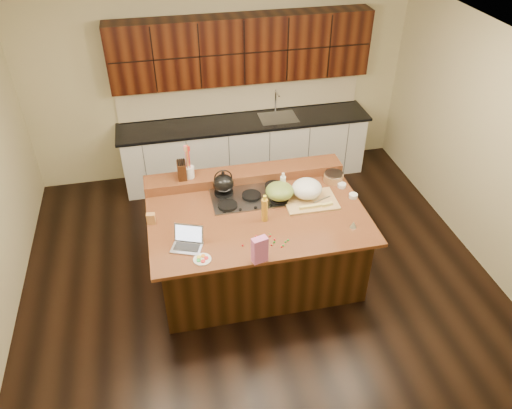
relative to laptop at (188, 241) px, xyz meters
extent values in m
cube|color=black|center=(0.80, 0.38, -0.98)|extent=(5.50, 5.00, 0.01)
cube|color=silver|center=(0.80, 0.38, 1.73)|extent=(5.50, 5.00, 0.01)
cube|color=#BEB385|center=(0.80, 2.88, 0.37)|extent=(5.50, 0.01, 2.70)
cube|color=#BEB385|center=(0.80, -2.13, 0.37)|extent=(5.50, 0.01, 2.70)
cube|color=#BEB385|center=(3.56, 0.38, 0.37)|extent=(0.01, 5.00, 2.70)
cube|color=black|center=(0.80, 0.38, -0.54)|extent=(2.22, 1.42, 0.88)
cube|color=black|center=(0.80, 0.38, -0.08)|extent=(2.40, 1.60, 0.04)
cube|color=black|center=(0.80, 1.08, 0.00)|extent=(2.40, 0.30, 0.12)
cube|color=gray|center=(0.80, 0.68, -0.05)|extent=(0.92, 0.52, 0.02)
cylinder|color=black|center=(0.50, 0.81, -0.03)|extent=(0.22, 0.22, 0.03)
cylinder|color=black|center=(1.10, 0.81, -0.03)|extent=(0.22, 0.22, 0.03)
cylinder|color=black|center=(0.50, 0.55, -0.03)|extent=(0.22, 0.22, 0.03)
cylinder|color=black|center=(1.10, 0.55, -0.03)|extent=(0.22, 0.22, 0.03)
cylinder|color=black|center=(0.80, 0.68, -0.03)|extent=(0.22, 0.22, 0.03)
cube|color=silver|center=(1.10, 2.55, -0.53)|extent=(3.60, 0.62, 0.90)
cube|color=black|center=(1.10, 2.55, -0.06)|extent=(3.70, 0.66, 0.04)
cube|color=gray|center=(1.60, 2.55, -0.04)|extent=(0.55, 0.42, 0.01)
cylinder|color=gray|center=(1.60, 2.73, 0.14)|extent=(0.02, 0.02, 0.36)
cube|color=black|center=(1.10, 2.70, 0.97)|extent=(3.60, 0.34, 0.90)
cube|color=#BEB385|center=(1.10, 2.86, 0.22)|extent=(3.60, 0.03, 0.50)
ellipsoid|color=black|center=(0.50, 0.81, 0.10)|extent=(0.25, 0.25, 0.22)
ellipsoid|color=olive|center=(1.10, 0.55, 0.08)|extent=(0.35, 0.35, 0.18)
cube|color=#B7B7BC|center=(-0.02, -0.04, -0.05)|extent=(0.36, 0.30, 0.01)
cube|color=black|center=(-0.02, -0.04, -0.04)|extent=(0.28, 0.21, 0.00)
cube|color=#B7B7BC|center=(0.02, 0.05, 0.06)|extent=(0.30, 0.17, 0.19)
cube|color=silver|center=(0.02, 0.05, 0.06)|extent=(0.27, 0.14, 0.17)
cylinder|color=gold|center=(0.86, 0.24, 0.08)|extent=(0.08, 0.08, 0.27)
cylinder|color=silver|center=(1.17, 0.65, 0.07)|extent=(0.07, 0.07, 0.25)
cube|color=tan|center=(1.44, 0.45, -0.04)|extent=(0.60, 0.44, 0.03)
ellipsoid|color=white|center=(1.42, 0.53, 0.08)|extent=(0.34, 0.34, 0.21)
cube|color=#EDD872|center=(1.34, 0.31, -0.01)|extent=(0.13, 0.03, 0.03)
cube|color=#EDD872|center=(1.46, 0.31, -0.01)|extent=(0.13, 0.03, 0.03)
cube|color=#EDD872|center=(1.59, 0.31, -0.01)|extent=(0.13, 0.03, 0.03)
cylinder|color=gray|center=(1.57, 0.43, -0.02)|extent=(0.23, 0.09, 0.01)
cylinder|color=white|center=(1.49, 0.48, -0.03)|extent=(0.13, 0.13, 0.04)
cylinder|color=white|center=(1.95, 0.43, -0.03)|extent=(0.11, 0.11, 0.04)
cylinder|color=white|center=(1.90, 0.66, -0.03)|extent=(0.12, 0.12, 0.04)
cylinder|color=#996B3F|center=(1.84, 0.81, -0.01)|extent=(0.30, 0.30, 0.09)
cone|color=silver|center=(1.75, -0.08, -0.02)|extent=(0.09, 0.09, 0.07)
cube|color=#D765A5|center=(0.66, -0.38, 0.09)|extent=(0.17, 0.12, 0.28)
cylinder|color=white|center=(0.11, -0.25, -0.05)|extent=(0.20, 0.20, 0.01)
cube|color=#B87C41|center=(-0.35, 0.44, 0.01)|extent=(0.10, 0.07, 0.12)
cylinder|color=white|center=(0.14, 1.08, 0.13)|extent=(0.13, 0.13, 0.14)
cube|color=black|center=(0.06, 1.08, 0.17)|extent=(0.11, 0.17, 0.20)
ellipsoid|color=red|center=(0.78, -0.15, -0.05)|extent=(0.02, 0.02, 0.02)
ellipsoid|color=#198C26|center=(0.87, -0.15, -0.05)|extent=(0.02, 0.02, 0.02)
ellipsoid|color=red|center=(0.54, -0.13, -0.05)|extent=(0.02, 0.02, 0.02)
ellipsoid|color=#198C26|center=(0.84, -0.19, -0.05)|extent=(0.02, 0.02, 0.02)
ellipsoid|color=red|center=(0.92, -0.24, -0.05)|extent=(0.02, 0.02, 0.02)
ellipsoid|color=#198C26|center=(0.86, -0.03, -0.05)|extent=(0.02, 0.02, 0.02)
ellipsoid|color=red|center=(0.85, -0.05, -0.05)|extent=(0.02, 0.02, 0.02)
ellipsoid|color=#198C26|center=(0.64, -0.14, -0.05)|extent=(0.02, 0.02, 0.02)
ellipsoid|color=red|center=(0.88, -0.11, -0.05)|extent=(0.02, 0.02, 0.02)
ellipsoid|color=#198C26|center=(0.94, -0.22, -0.05)|extent=(0.02, 0.02, 0.02)
ellipsoid|color=red|center=(0.71, -0.02, -0.05)|extent=(0.02, 0.02, 0.02)
ellipsoid|color=#198C26|center=(0.98, -0.17, -0.05)|extent=(0.02, 0.02, 0.02)
ellipsoid|color=red|center=(0.83, -0.19, -0.05)|extent=(0.02, 0.02, 0.02)
ellipsoid|color=#198C26|center=(1.02, -0.15, -0.05)|extent=(0.02, 0.02, 0.02)
camera|label=1|loc=(-0.14, -3.90, 3.30)|focal=35.00mm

